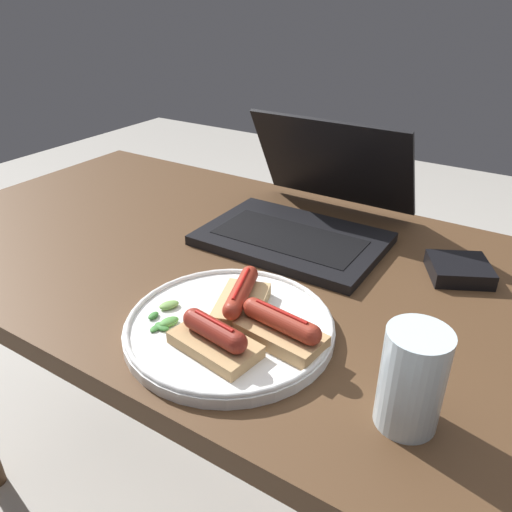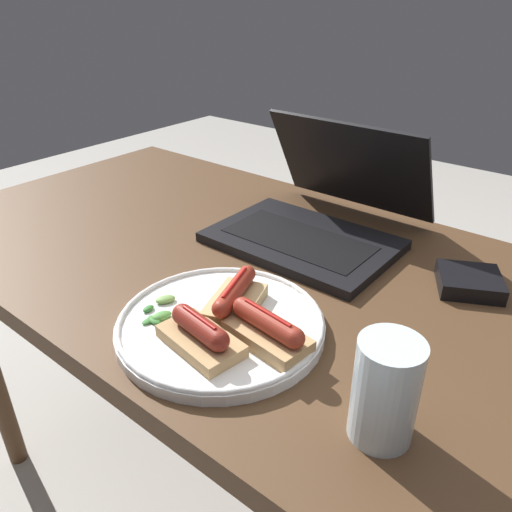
% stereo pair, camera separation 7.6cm
% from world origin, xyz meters
% --- Properties ---
extents(ground_plane, '(6.00, 6.00, 0.00)m').
position_xyz_m(ground_plane, '(0.00, 0.00, 0.00)').
color(ground_plane, '#B7B2A8').
extents(desk, '(1.34, 0.70, 0.71)m').
position_xyz_m(desk, '(0.00, 0.00, 0.64)').
color(desk, '#4C331E').
rests_on(desk, ground_plane).
extents(laptop, '(0.33, 0.33, 0.21)m').
position_xyz_m(laptop, '(0.05, 0.15, 0.75)').
color(laptop, black).
rests_on(laptop, desk).
extents(plate, '(0.29, 0.29, 0.02)m').
position_xyz_m(plate, '(0.11, -0.19, 0.72)').
color(plate, white).
rests_on(plate, desk).
extents(sausage_toast_left, '(0.09, 0.12, 0.05)m').
position_xyz_m(sausage_toast_left, '(0.10, -0.15, 0.75)').
color(sausage_toast_left, tan).
rests_on(sausage_toast_left, plate).
extents(sausage_toast_middle, '(0.12, 0.08, 0.05)m').
position_xyz_m(sausage_toast_middle, '(0.12, -0.24, 0.75)').
color(sausage_toast_middle, tan).
rests_on(sausage_toast_middle, plate).
extents(sausage_toast_right, '(0.12, 0.07, 0.05)m').
position_xyz_m(sausage_toast_right, '(0.19, -0.18, 0.75)').
color(sausage_toast_right, tan).
rests_on(sausage_toast_right, plate).
extents(salad_pile, '(0.06, 0.08, 0.01)m').
position_xyz_m(salad_pile, '(0.03, -0.23, 0.73)').
color(salad_pile, '#387A33').
rests_on(salad_pile, plate).
extents(drinking_glass, '(0.07, 0.07, 0.12)m').
position_xyz_m(drinking_glass, '(0.36, -0.21, 0.77)').
color(drinking_glass, silver).
rests_on(drinking_glass, desk).
extents(external_drive, '(0.12, 0.12, 0.03)m').
position_xyz_m(external_drive, '(0.34, 0.14, 0.72)').
color(external_drive, black).
rests_on(external_drive, desk).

